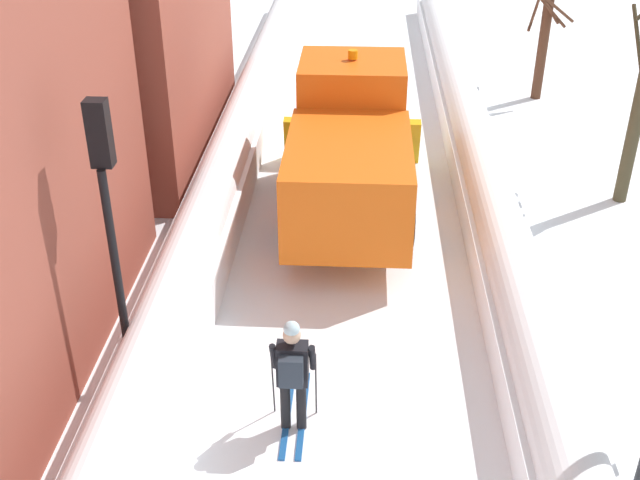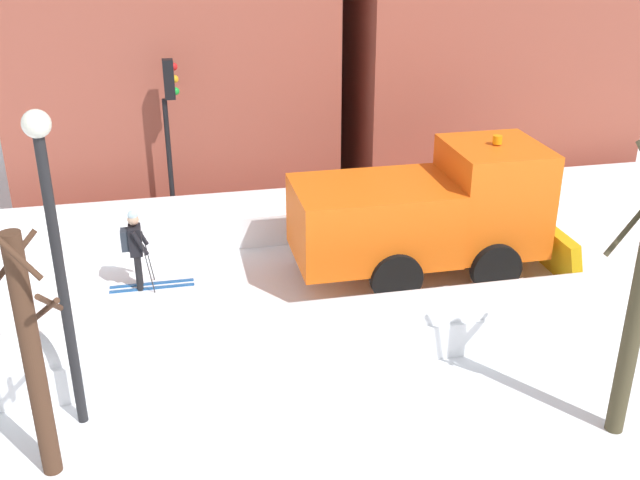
% 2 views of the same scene
% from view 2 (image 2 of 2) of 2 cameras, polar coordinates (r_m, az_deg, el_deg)
% --- Properties ---
extents(ground_plane, '(80.00, 80.00, 0.00)m').
position_cam_2_polar(ground_plane, '(16.93, 5.70, -2.83)').
color(ground_plane, white).
extents(snowbank_left, '(1.10, 36.00, 1.25)m').
position_cam_2_polar(snowbank_left, '(19.10, 3.30, 2.44)').
color(snowbank_left, white).
rests_on(snowbank_left, ground).
extents(snowbank_right, '(1.10, 36.00, 1.13)m').
position_cam_2_polar(snowbank_right, '(14.40, 9.08, -5.90)').
color(snowbank_right, white).
rests_on(snowbank_right, ground).
extents(plow_truck, '(3.20, 5.98, 3.12)m').
position_cam_2_polar(plow_truck, '(16.63, 8.41, 2.11)').
color(plow_truck, orange).
rests_on(plow_truck, ground).
extents(skier, '(0.62, 1.80, 1.81)m').
position_cam_2_polar(skier, '(16.44, -13.74, -0.42)').
color(skier, black).
rests_on(skier, ground).
extents(traffic_light_pole, '(0.28, 0.42, 4.40)m').
position_cam_2_polar(traffic_light_pole, '(18.11, -11.23, 9.13)').
color(traffic_light_pole, black).
rests_on(traffic_light_pole, ground).
extents(street_lamp, '(0.40, 0.40, 5.13)m').
position_cam_2_polar(street_lamp, '(11.53, -19.41, 0.23)').
color(street_lamp, black).
rests_on(street_lamp, ground).
extents(bare_tree_near, '(1.14, 1.19, 4.37)m').
position_cam_2_polar(bare_tree_near, '(11.15, -20.89, -7.96)').
color(bare_tree_near, '#472D1E').
rests_on(bare_tree_near, ground).
extents(bare_tree_mid, '(0.89, 0.97, 4.81)m').
position_cam_2_polar(bare_tree_mid, '(12.04, 22.90, -4.25)').
color(bare_tree_mid, '#433B27').
rests_on(bare_tree_mid, ground).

